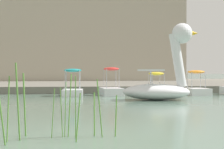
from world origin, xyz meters
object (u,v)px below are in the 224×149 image
object	(u,v)px
swan_boat	(163,78)
pedal_boat_red	(111,88)
pedal_boat_teal	(73,88)
pedal_boat_yellow	(156,88)
pedal_boat_orange	(196,88)

from	to	relation	value
swan_boat	pedal_boat_red	size ratio (longest dim) A/B	1.66
swan_boat	pedal_boat_teal	xyz separation A→B (m)	(-4.41, 3.82, -0.60)
pedal_boat_red	swan_boat	bearing A→B (deg)	-63.51
pedal_boat_red	pedal_boat_yellow	xyz separation A→B (m)	(2.70, -0.15, -0.01)
pedal_boat_red	pedal_boat_yellow	distance (m)	2.71
pedal_boat_teal	pedal_boat_orange	size ratio (longest dim) A/B	1.06
swan_boat	pedal_boat_orange	world-z (taller)	swan_boat
pedal_boat_red	pedal_boat_teal	bearing A→B (deg)	-170.37
pedal_boat_red	pedal_boat_orange	bearing A→B (deg)	-2.01
pedal_boat_teal	pedal_boat_orange	distance (m)	7.49
pedal_boat_teal	pedal_boat_yellow	distance (m)	5.02
pedal_boat_red	pedal_boat_orange	distance (m)	5.19
pedal_boat_yellow	pedal_boat_orange	size ratio (longest dim) A/B	0.88
pedal_boat_teal	pedal_boat_orange	xyz separation A→B (m)	(7.49, 0.21, -0.08)
swan_boat	pedal_boat_red	bearing A→B (deg)	116.49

